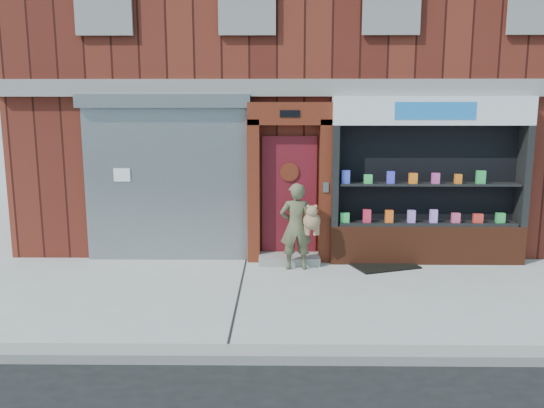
{
  "coord_description": "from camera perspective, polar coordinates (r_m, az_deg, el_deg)",
  "views": [
    {
      "loc": [
        -0.96,
        -7.67,
        2.74
      ],
      "look_at": [
        -1.06,
        1.0,
        1.22
      ],
      "focal_mm": 35.0,
      "sensor_mm": 36.0,
      "label": 1
    }
  ],
  "objects": [
    {
      "name": "shutter_bay",
      "position": [
        9.87,
        -11.33,
        3.81
      ],
      "size": [
        3.1,
        0.3,
        3.04
      ],
      "color": "gray",
      "rests_on": "ground"
    },
    {
      "name": "curb",
      "position": [
        6.21,
        9.82,
        -15.77
      ],
      "size": [
        60.0,
        0.3,
        0.12
      ],
      "primitive_type": "cube",
      "color": "gray",
      "rests_on": "ground"
    },
    {
      "name": "pharmacy_bay",
      "position": [
        9.96,
        16.4,
        1.64
      ],
      "size": [
        3.5,
        0.41,
        3.0
      ],
      "color": "#5F2816",
      "rests_on": "ground"
    },
    {
      "name": "red_door_bay",
      "position": [
        9.62,
        1.88,
        2.27
      ],
      "size": [
        1.52,
        0.58,
        2.9
      ],
      "color": "#4E190D",
      "rests_on": "ground"
    },
    {
      "name": "woman",
      "position": [
        9.23,
        2.78,
        -2.34
      ],
      "size": [
        0.72,
        0.41,
        1.53
      ],
      "color": "brown",
      "rests_on": "ground"
    },
    {
      "name": "building",
      "position": [
        13.76,
        4.81,
        15.16
      ],
      "size": [
        12.0,
        8.16,
        8.0
      ],
      "color": "#4C1811",
      "rests_on": "ground"
    },
    {
      "name": "doormat",
      "position": [
        9.8,
        11.85,
        -6.43
      ],
      "size": [
        1.31,
        1.11,
        0.03
      ],
      "primitive_type": "cube",
      "rotation": [
        0.0,
        0.0,
        0.34
      ],
      "color": "black",
      "rests_on": "ground"
    },
    {
      "name": "ground",
      "position": [
        8.2,
        7.42,
        -9.66
      ],
      "size": [
        80.0,
        80.0,
        0.0
      ],
      "primitive_type": "plane",
      "color": "#9E9E99",
      "rests_on": "ground"
    }
  ]
}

